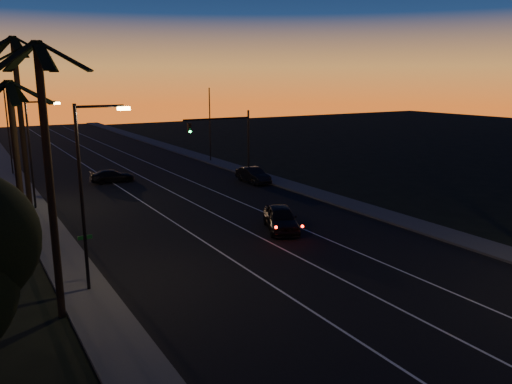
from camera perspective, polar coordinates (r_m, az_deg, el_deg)
road at (r=38.24m, az=-5.68°, el=-2.50°), size 20.00×170.00×0.01m
sidewalk_left at (r=35.17m, az=-22.46°, el=-4.69°), size 2.40×170.00×0.16m
sidewalk_right at (r=44.00m, az=7.61°, el=-0.41°), size 2.40×170.00×0.16m
lane_stripe_left at (r=37.12m, az=-9.88°, el=-3.09°), size 0.12×160.00×0.01m
lane_stripe_mid at (r=38.44m, az=-5.01°, el=-2.38°), size 0.12×160.00×0.01m
lane_stripe_right at (r=40.04m, az=-0.50°, el=-1.72°), size 0.12×160.00×0.01m
palm_near at (r=21.85m, az=-22.76°, el=3.91°), size 4.25×4.16×11.53m
palm_mid at (r=27.80m, az=-25.70°, el=3.65°), size 4.25×4.16×10.03m
palm_far at (r=33.69m, az=-25.25°, el=7.42°), size 4.25×4.16×12.53m
streetlight_left_near at (r=24.40m, az=-18.72°, el=0.90°), size 2.55×0.26×9.00m
streetlight_left_far at (r=42.02m, az=-24.05°, el=4.87°), size 2.55×0.26×8.50m
street_sign at (r=26.29m, az=-18.83°, el=-6.58°), size 0.70×0.06×2.60m
signal_mast at (r=49.30m, az=-3.27°, el=6.66°), size 7.10×0.41×7.00m
signal_post at (r=44.43m, az=-22.61°, el=2.54°), size 0.28×0.37×4.20m
far_pole_left at (r=58.87m, az=-26.43°, el=6.08°), size 0.14×0.14×9.00m
far_pole_right at (r=61.73m, az=-5.29°, el=7.61°), size 0.14×0.14×9.00m
lead_car at (r=33.86m, az=2.86°, el=-3.01°), size 3.87×5.72×1.66m
right_car at (r=49.26m, az=-0.33°, el=1.94°), size 1.59×4.55×1.50m
cross_car at (r=51.48m, az=-16.11°, el=1.76°), size 4.37×1.95×1.24m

